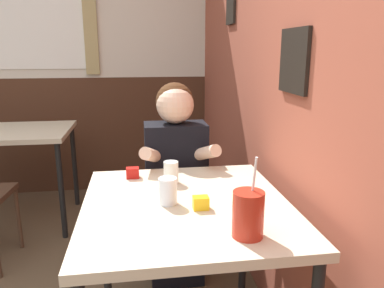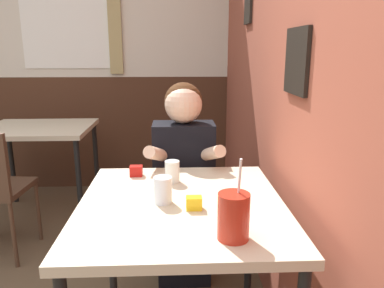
{
  "view_description": "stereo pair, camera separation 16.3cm",
  "coord_description": "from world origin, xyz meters",
  "px_view_note": "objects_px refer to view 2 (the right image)",
  "views": [
    {
      "loc": [
        0.62,
        -1.04,
        1.35
      ],
      "look_at": [
        0.85,
        0.52,
        0.95
      ],
      "focal_mm": 35.0,
      "sensor_mm": 36.0,
      "label": 1
    },
    {
      "loc": [
        0.78,
        -1.06,
        1.35
      ],
      "look_at": [
        0.85,
        0.52,
        0.95
      ],
      "focal_mm": 35.0,
      "sensor_mm": 36.0,
      "label": 2
    }
  ],
  "objects_px": {
    "background_table": "(39,137)",
    "person_seated": "(184,181)",
    "cocktail_pitcher": "(234,216)",
    "main_table": "(182,219)"
  },
  "relations": [
    {
      "from": "main_table",
      "to": "person_seated",
      "type": "xyz_separation_m",
      "value": [
        0.02,
        0.61,
        -0.06
      ]
    },
    {
      "from": "main_table",
      "to": "background_table",
      "type": "bearing_deg",
      "value": 125.49
    },
    {
      "from": "background_table",
      "to": "person_seated",
      "type": "bearing_deg",
      "value": -39.88
    },
    {
      "from": "person_seated",
      "to": "cocktail_pitcher",
      "type": "relative_size",
      "value": 4.33
    },
    {
      "from": "main_table",
      "to": "cocktail_pitcher",
      "type": "distance_m",
      "value": 0.38
    },
    {
      "from": "main_table",
      "to": "background_table",
      "type": "xyz_separation_m",
      "value": [
        -1.12,
        1.57,
        -0.01
      ]
    },
    {
      "from": "main_table",
      "to": "background_table",
      "type": "relative_size",
      "value": 1.08
    },
    {
      "from": "main_table",
      "to": "person_seated",
      "type": "bearing_deg",
      "value": 87.86
    },
    {
      "from": "main_table",
      "to": "cocktail_pitcher",
      "type": "bearing_deg",
      "value": -62.38
    },
    {
      "from": "main_table",
      "to": "background_table",
      "type": "distance_m",
      "value": 1.92
    }
  ]
}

